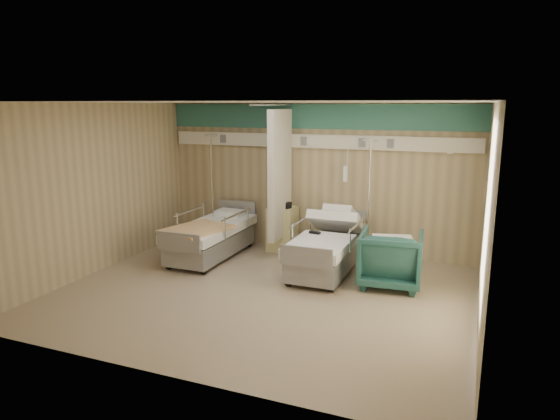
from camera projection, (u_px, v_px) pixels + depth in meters
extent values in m
cube|color=gray|center=(263.00, 293.00, 7.47)|extent=(6.00, 5.00, 0.00)
cube|color=tan|center=(315.00, 178.00, 9.45)|extent=(6.00, 0.04, 2.80)
cube|color=tan|center=(160.00, 247.00, 4.90)|extent=(6.00, 0.04, 2.80)
cube|color=tan|center=(97.00, 189.00, 8.26)|extent=(0.04, 5.00, 2.80)
cube|color=tan|center=(487.00, 219.00, 6.09)|extent=(0.04, 5.00, 2.80)
cube|color=silver|center=(261.00, 102.00, 6.88)|extent=(6.00, 5.00, 0.04)
cube|color=#2B665B|center=(316.00, 117.00, 9.19)|extent=(6.00, 0.04, 0.45)
cube|color=beige|center=(315.00, 141.00, 9.26)|extent=(5.88, 0.08, 0.25)
cylinder|color=silver|center=(272.00, 105.00, 8.53)|extent=(0.03, 1.80, 0.03)
cube|color=beige|center=(280.00, 175.00, 9.11)|extent=(0.12, 0.90, 2.35)
cube|color=#CEC380|center=(282.00, 229.00, 9.58)|extent=(0.50, 0.48, 0.85)
imported|color=#1D4A46|center=(391.00, 259.00, 7.70)|extent=(1.01, 1.03, 0.87)
cube|color=white|center=(393.00, 229.00, 7.61)|extent=(0.72, 0.67, 0.07)
cylinder|color=silver|center=(366.00, 260.00, 9.03)|extent=(0.39, 0.39, 0.03)
cylinder|color=silver|center=(368.00, 202.00, 8.81)|extent=(0.03, 0.03, 2.17)
cylinder|color=silver|center=(371.00, 140.00, 8.58)|extent=(0.26, 0.03, 0.03)
cylinder|color=silver|center=(214.00, 241.00, 10.24)|extent=(0.39, 0.39, 0.03)
cylinder|color=silver|center=(212.00, 190.00, 10.02)|extent=(0.03, 0.03, 2.17)
cylinder|color=silver|center=(211.00, 135.00, 9.79)|extent=(0.26, 0.03, 0.03)
cube|color=black|center=(315.00, 233.00, 8.42)|extent=(0.20, 0.11, 0.04)
cube|color=tan|center=(197.00, 229.00, 8.67)|extent=(1.14, 1.31, 0.04)
cube|color=black|center=(285.00, 205.00, 9.42)|extent=(0.25, 0.20, 0.12)
cylinder|color=white|center=(274.00, 203.00, 9.58)|extent=(0.11, 0.11, 0.14)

